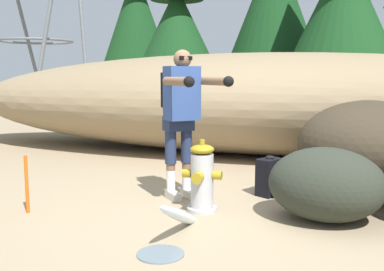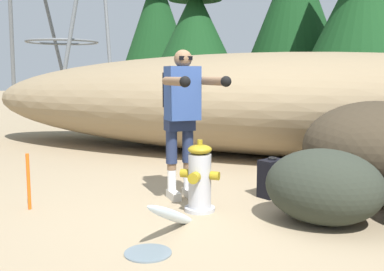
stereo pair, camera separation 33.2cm
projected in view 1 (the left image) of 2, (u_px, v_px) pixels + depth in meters
The scene contains 11 objects.
ground_plane at pixel (212, 209), 4.82m from camera, with size 56.00×56.00×0.04m, color #998466.
dirt_embankment at pixel (261, 103), 8.08m from camera, with size 12.04×3.20×1.81m, color #897556.
fire_hydrant at pixel (202, 179), 4.66m from camera, with size 0.42×0.37×0.75m.
hydrant_water_jet at pixel (179, 221), 3.97m from camera, with size 0.38×1.26×0.56m.
utility_worker at pixel (181, 106), 5.02m from camera, with size 0.95×0.97×1.69m.
spare_backpack at pixel (270, 177), 5.28m from camera, with size 0.36×0.36×0.47m.
boulder_large at pixel (369, 146), 5.44m from camera, with size 1.69×1.81×1.11m, color #372E20.
boulder_mid at pixel (326, 184), 4.36m from camera, with size 1.12×0.92×0.72m, color #2A2F25.
pine_tree_far_left at pixel (136, 2), 14.28m from camera, with size 2.43×2.43×7.09m.
pine_tree_left at pixel (177, 13), 11.48m from camera, with size 2.10×2.10×5.08m.
survey_stake at pixel (27, 184), 4.60m from camera, with size 0.04×0.04×0.60m, color #E55914.
Camera 1 is at (1.15, -4.53, 1.42)m, focal length 41.95 mm.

